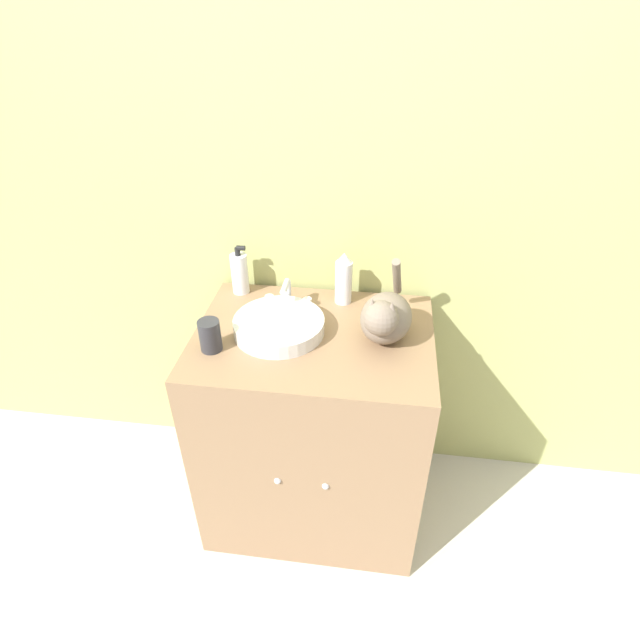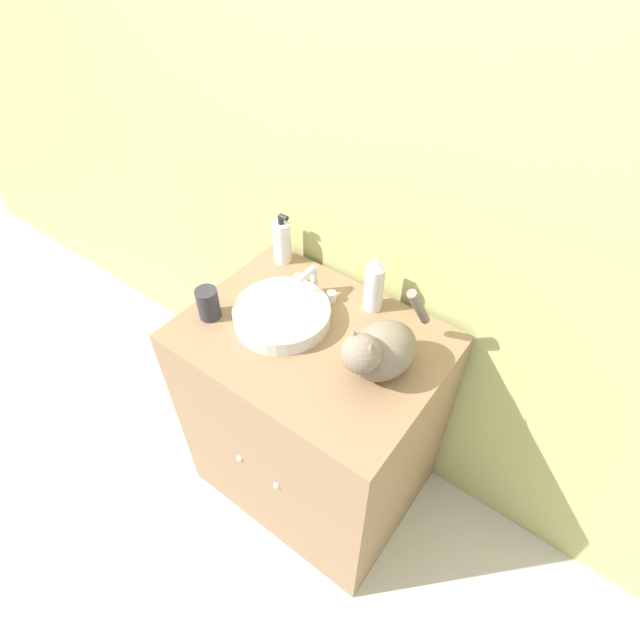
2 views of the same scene
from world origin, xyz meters
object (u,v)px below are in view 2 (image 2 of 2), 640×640
cat (379,350)px  spray_bottle (374,284)px  soap_bottle (282,241)px  cup (208,304)px

cat → spray_bottle: cat is taller
soap_bottle → cup: (-0.00, -0.36, -0.03)m
cat → soap_bottle: cat is taller
spray_bottle → cat: bearing=-54.7°
soap_bottle → spray_bottle: spray_bottle is taller
cat → spray_bottle: bearing=-133.2°
cat → soap_bottle: 0.59m
cat → cup: 0.56m
soap_bottle → spray_bottle: 0.39m
cup → cat: bearing=12.8°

